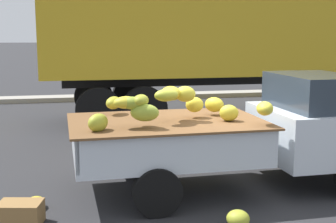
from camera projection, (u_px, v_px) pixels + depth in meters
ground at (229, 187)px, 7.13m from camera, size 220.00×220.00×0.00m
curb_strip at (138, 96)px, 16.68m from camera, size 80.00×0.80×0.16m
pickup_truck at (288, 128)px, 7.16m from camera, size 4.93×1.98×1.70m
semi_trailer at (266, 25)px, 12.65m from camera, size 12.01×2.71×3.95m
fallen_banana_bunch_near_tailgate at (34, 203)px, 6.23m from camera, size 0.37×0.42×0.16m
fallen_banana_bunch_by_wheel at (238, 219)px, 5.66m from camera, size 0.39×0.39×0.21m
produce_crate at (20, 213)px, 5.72m from camera, size 0.58×0.46×0.28m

